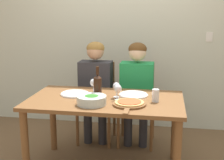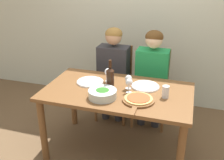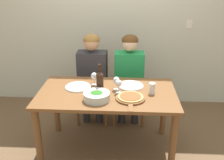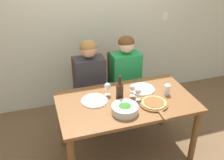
# 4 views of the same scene
# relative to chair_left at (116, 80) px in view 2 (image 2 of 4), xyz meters

# --- Properties ---
(ground_plane) EXTENTS (40.00, 40.00, 0.00)m
(ground_plane) POSITION_rel_chair_left_xyz_m (0.25, -0.77, -0.51)
(ground_plane) COLOR brown
(back_wall) EXTENTS (10.00, 0.06, 2.70)m
(back_wall) POSITION_rel_chair_left_xyz_m (0.25, 0.56, 0.84)
(back_wall) COLOR beige
(back_wall) RESTS_ON ground
(dining_table) EXTENTS (1.49, 0.85, 0.75)m
(dining_table) POSITION_rel_chair_left_xyz_m (0.25, -0.77, 0.13)
(dining_table) COLOR brown
(dining_table) RESTS_ON ground
(chair_left) EXTENTS (0.42, 0.42, 0.96)m
(chair_left) POSITION_rel_chair_left_xyz_m (0.00, 0.00, 0.00)
(chair_left) COLOR brown
(chair_left) RESTS_ON ground
(chair_right) EXTENTS (0.42, 0.42, 0.96)m
(chair_right) POSITION_rel_chair_left_xyz_m (0.49, 0.00, 0.00)
(chair_right) COLOR brown
(chair_right) RESTS_ON ground
(person_woman) EXTENTS (0.47, 0.51, 1.23)m
(person_woman) POSITION_rel_chair_left_xyz_m (0.00, -0.11, 0.23)
(person_woman) COLOR #28282D
(person_woman) RESTS_ON ground
(person_man) EXTENTS (0.47, 0.51, 1.23)m
(person_man) POSITION_rel_chair_left_xyz_m (0.49, -0.11, 0.23)
(person_man) COLOR #28282D
(person_man) RESTS_ON ground
(wine_bottle) EXTENTS (0.08, 0.08, 0.31)m
(wine_bottle) POSITION_rel_chair_left_xyz_m (0.17, -0.77, 0.36)
(wine_bottle) COLOR black
(wine_bottle) RESTS_ON dining_table
(broccoli_bowl) EXTENTS (0.27, 0.27, 0.09)m
(broccoli_bowl) POSITION_rel_chair_left_xyz_m (0.16, -0.97, 0.28)
(broccoli_bowl) COLOR silver
(broccoli_bowl) RESTS_ON dining_table
(dinner_plate_left) EXTENTS (0.29, 0.29, 0.02)m
(dinner_plate_left) POSITION_rel_chair_left_xyz_m (-0.09, -0.68, 0.25)
(dinner_plate_left) COLOR white
(dinner_plate_left) RESTS_ON dining_table
(dinner_plate_right) EXTENTS (0.29, 0.29, 0.02)m
(dinner_plate_right) POSITION_rel_chair_left_xyz_m (0.50, -0.61, 0.25)
(dinner_plate_right) COLOR white
(dinner_plate_right) RESTS_ON dining_table
(pizza_on_board) EXTENTS (0.30, 0.44, 0.04)m
(pizza_on_board) POSITION_rel_chair_left_xyz_m (0.50, -0.94, 0.25)
(pizza_on_board) COLOR brown
(pizza_on_board) RESTS_ON dining_table
(wine_glass_left) EXTENTS (0.07, 0.07, 0.15)m
(wine_glass_left) POSITION_rel_chair_left_xyz_m (0.09, -0.59, 0.34)
(wine_glass_left) COLOR silver
(wine_glass_left) RESTS_ON dining_table
(wine_glass_right) EXTENTS (0.07, 0.07, 0.15)m
(wine_glass_right) POSITION_rel_chair_left_xyz_m (0.34, -0.71, 0.34)
(wine_glass_right) COLOR silver
(wine_glass_right) RESTS_ON dining_table
(wine_glass_centre) EXTENTS (0.07, 0.07, 0.15)m
(wine_glass_centre) POSITION_rel_chair_left_xyz_m (0.37, -0.79, 0.34)
(wine_glass_centre) COLOR silver
(wine_glass_centre) RESTS_ON dining_table
(water_tumbler) EXTENTS (0.07, 0.07, 0.12)m
(water_tumbler) POSITION_rel_chair_left_xyz_m (0.73, -0.78, 0.30)
(water_tumbler) COLOR silver
(water_tumbler) RESTS_ON dining_table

